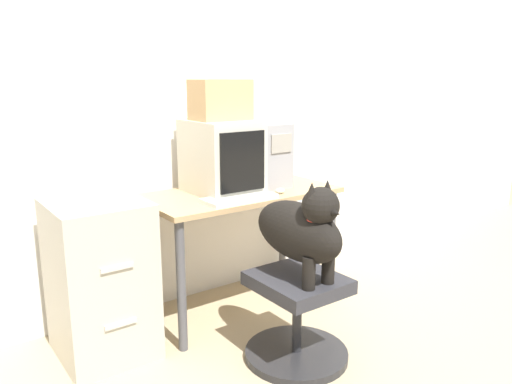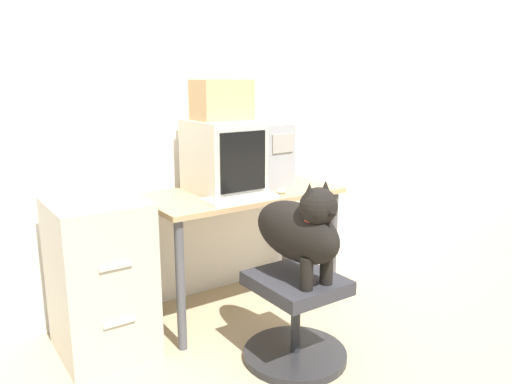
{
  "view_description": "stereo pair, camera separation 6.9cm",
  "coord_description": "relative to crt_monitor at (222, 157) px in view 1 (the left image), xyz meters",
  "views": [
    {
      "loc": [
        -1.67,
        -2.17,
        1.45
      ],
      "look_at": [
        -0.1,
        -0.01,
        0.83
      ],
      "focal_mm": 35.0,
      "sensor_mm": 36.0,
      "label": 1
    },
    {
      "loc": [
        -1.61,
        -2.21,
        1.45
      ],
      "look_at": [
        -0.1,
        -0.01,
        0.83
      ],
      "focal_mm": 35.0,
      "sensor_mm": 36.0,
      "label": 2
    }
  ],
  "objects": [
    {
      "name": "pc_tower",
      "position": [
        0.32,
        0.04,
        -0.02
      ],
      "size": [
        0.21,
        0.41,
        0.4
      ],
      "color": "#99999E",
      "rests_on": "desk"
    },
    {
      "name": "office_chair",
      "position": [
        0.0,
        -0.71,
        -0.75
      ],
      "size": [
        0.54,
        0.54,
        0.46
      ],
      "color": "#262628",
      "rests_on": "ground_plane"
    },
    {
      "name": "computer_mouse",
      "position": [
        0.26,
        -0.23,
        -0.2
      ],
      "size": [
        0.06,
        0.05,
        0.03
      ],
      "color": "beige",
      "rests_on": "desk"
    },
    {
      "name": "cardboard_box",
      "position": [
        0.0,
        0.0,
        0.33
      ],
      "size": [
        0.32,
        0.22,
        0.24
      ],
      "color": "tan",
      "rests_on": "crt_monitor"
    },
    {
      "name": "keyboard",
      "position": [
        -0.03,
        -0.23,
        -0.2
      ],
      "size": [
        0.43,
        0.18,
        0.03
      ],
      "color": "silver",
      "rests_on": "desk"
    },
    {
      "name": "crt_monitor",
      "position": [
        0.0,
        0.0,
        0.0
      ],
      "size": [
        0.36,
        0.45,
        0.44
      ],
      "color": "beige",
      "rests_on": "desk"
    },
    {
      "name": "filing_cabinet",
      "position": [
        -0.79,
        -0.06,
        -0.56
      ],
      "size": [
        0.46,
        0.52,
        0.84
      ],
      "color": "#B7B2A3",
      "rests_on": "ground_plane"
    },
    {
      "name": "dog",
      "position": [
        0.0,
        -0.73,
        -0.27
      ],
      "size": [
        0.23,
        0.58,
        0.52
      ],
      "color": "black",
      "rests_on": "office_chair"
    },
    {
      "name": "desk",
      "position": [
        0.1,
        -0.04,
        -0.33
      ],
      "size": [
        1.19,
        0.6,
        0.77
      ],
      "color": "tan",
      "rests_on": "ground_plane"
    },
    {
      "name": "ground_plane",
      "position": [
        0.1,
        -0.34,
        -0.98
      ],
      "size": [
        12.0,
        12.0,
        0.0
      ],
      "primitive_type": "plane",
      "color": "tan"
    },
    {
      "name": "wall_back",
      "position": [
        0.1,
        0.33,
        0.32
      ],
      "size": [
        8.0,
        0.05,
        2.6
      ],
      "color": "white",
      "rests_on": "ground_plane"
    }
  ]
}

